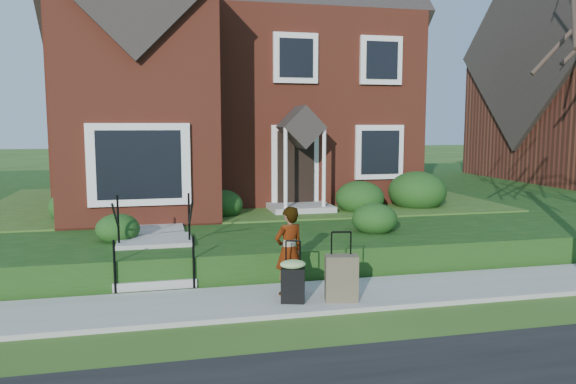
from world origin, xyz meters
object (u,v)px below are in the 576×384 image
object	(u,v)px
woman	(289,251)
suitcase_black	(293,279)
front_steps	(155,254)
suitcase_olive	(341,278)

from	to	relation	value
woman	suitcase_black	size ratio (longest dim) A/B	1.48
front_steps	suitcase_olive	world-z (taller)	front_steps
front_steps	suitcase_olive	distance (m)	3.66
front_steps	suitcase_olive	bearing A→B (deg)	-37.66
suitcase_olive	suitcase_black	bearing A→B (deg)	-175.13
suitcase_black	suitcase_olive	world-z (taller)	suitcase_olive
front_steps	suitcase_black	xyz separation A→B (m)	(2.12, -2.15, -0.01)
woman	suitcase_olive	world-z (taller)	woman
suitcase_black	suitcase_olive	xyz separation A→B (m)	(0.77, -0.09, -0.01)
front_steps	suitcase_black	distance (m)	3.02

